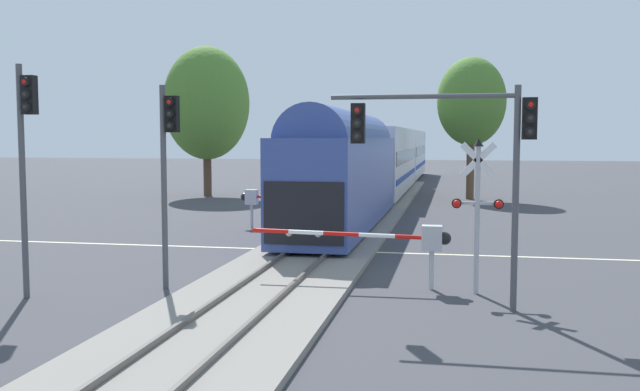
{
  "coord_description": "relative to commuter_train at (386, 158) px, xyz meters",
  "views": [
    {
      "loc": [
        5.0,
        -25.58,
        4.23
      ],
      "look_at": [
        -0.13,
        0.96,
        2.0
      ],
      "focal_mm": 39.32,
      "sensor_mm": 36.0,
      "label": 1
    }
  ],
  "objects": [
    {
      "name": "crossing_gate_near",
      "position": [
        3.78,
        -31.72,
        -1.34
      ],
      "size": [
        5.72,
        0.4,
        1.8
      ],
      "color": "#B7B7BC",
      "rests_on": "ground"
    },
    {
      "name": "traffic_signal_near_left",
      "position": [
        -5.98,
        -34.82,
        1.35
      ],
      "size": [
        0.53,
        0.38,
        6.13
      ],
      "color": "#4C4C51",
      "rests_on": "ground"
    },
    {
      "name": "crossing_signal_mast",
      "position": [
        5.6,
        -32.07,
        -0.17
      ],
      "size": [
        1.36,
        0.44,
        4.22
      ],
      "color": "#B2B2B7",
      "rests_on": "ground"
    },
    {
      "name": "ground_plane",
      "position": [
        -0.0,
        -25.68,
        -2.74
      ],
      "size": [
        220.0,
        220.0,
        0.0
      ],
      "primitive_type": "plane",
      "color": "#3D3D42"
    },
    {
      "name": "elm_centre_background",
      "position": [
        6.02,
        -1.95,
        3.95
      ],
      "size": [
        4.68,
        4.68,
        9.74
      ],
      "color": "brown",
      "rests_on": "ground"
    },
    {
      "name": "crossing_gate_far",
      "position": [
        -3.82,
        -19.64,
        -1.32
      ],
      "size": [
        5.54,
        0.4,
        1.8
      ],
      "color": "#B7B7BC",
      "rests_on": "ground"
    },
    {
      "name": "traffic_signal_median",
      "position": [
        -2.83,
        -33.02,
        1.06
      ],
      "size": [
        0.53,
        0.38,
        5.68
      ],
      "color": "#4C4C51",
      "rests_on": "ground"
    },
    {
      "name": "pine_left_background",
      "position": [
        -12.69,
        -2.92,
        3.97
      ],
      "size": [
        6.18,
        6.18,
        10.8
      ],
      "color": "#4C3828",
      "rests_on": "ground"
    },
    {
      "name": "railway_track",
      "position": [
        -0.0,
        -25.68,
        -2.64
      ],
      "size": [
        4.4,
        80.0,
        0.32
      ],
      "color": "gray",
      "rests_on": "ground"
    },
    {
      "name": "traffic_signal_near_right",
      "position": [
        5.13,
        -33.88,
        1.41
      ],
      "size": [
        4.97,
        0.38,
        5.49
      ],
      "color": "#4C4C51",
      "rests_on": "ground"
    },
    {
      "name": "road_centre_stripe",
      "position": [
        -0.0,
        -25.68,
        -2.73
      ],
      "size": [
        44.0,
        0.2,
        0.01
      ],
      "color": "beige",
      "rests_on": "ground"
    },
    {
      "name": "commuter_train",
      "position": [
        0.0,
        0.0,
        0.0
      ],
      "size": [
        3.04,
        60.67,
        5.16
      ],
      "color": "#384C93",
      "rests_on": "railway_track"
    }
  ]
}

